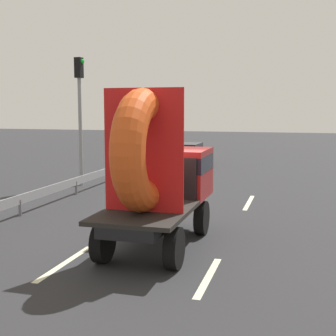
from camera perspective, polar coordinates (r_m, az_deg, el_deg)
name	(u,v)px	position (r m, az deg, el deg)	size (l,w,h in m)	color
ground_plane	(151,243)	(12.39, -2.09, -9.22)	(120.00, 120.00, 0.00)	#28282B
flatbed_truck	(159,172)	(11.81, -1.13, -0.54)	(2.02, 4.87, 4.00)	black
distant_sedan	(187,153)	(29.15, 2.33, 1.82)	(1.81, 4.22, 1.38)	black
traffic_light	(80,103)	(21.56, -10.79, 7.87)	(0.42, 0.36, 5.80)	gray
guardrail	(51,190)	(17.74, -14.21, -2.63)	(0.10, 16.09, 0.71)	gray
lane_dash_left_near	(65,263)	(11.13, -12.55, -11.32)	(2.60, 0.16, 0.01)	beige
lane_dash_left_far	(163,199)	(18.31, -0.61, -3.78)	(2.13, 0.16, 0.01)	beige
lane_dash_right_near	(208,277)	(10.06, 4.99, -13.20)	(2.44, 0.16, 0.01)	beige
lane_dash_right_far	(249,203)	(17.81, 9.92, -4.21)	(2.82, 0.16, 0.01)	beige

